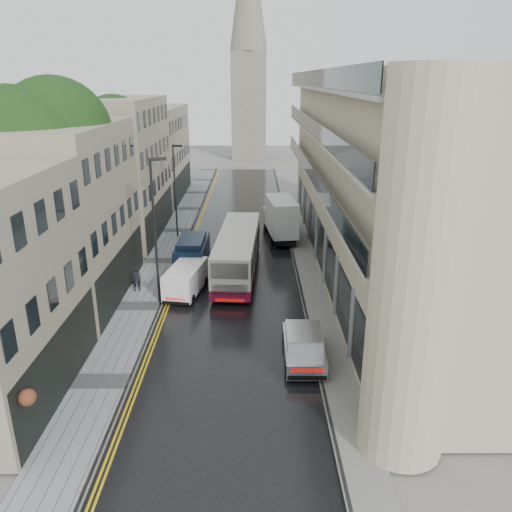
{
  "coord_description": "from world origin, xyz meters",
  "views": [
    {
      "loc": [
        1.37,
        -9.39,
        13.65
      ],
      "look_at": [
        1.49,
        18.0,
        3.87
      ],
      "focal_mm": 35.0,
      "sensor_mm": 36.0,
      "label": 1
    }
  ],
  "objects_px": {
    "silver_hatchback": "(288,362)",
    "pedestrian": "(136,279)",
    "tree_far": "(94,171)",
    "navy_van": "(175,261)",
    "cream_bus": "(216,269)",
    "lamp_post_far": "(175,192)",
    "white_lorry": "(272,223)",
    "tree_near": "(23,197)",
    "white_van": "(165,288)",
    "lamp_post_near": "(155,234)"
  },
  "relations": [
    {
      "from": "silver_hatchback",
      "to": "pedestrian",
      "type": "distance_m",
      "value": 13.95
    },
    {
      "from": "tree_far",
      "to": "navy_van",
      "type": "relative_size",
      "value": 2.36
    },
    {
      "from": "tree_far",
      "to": "cream_bus",
      "type": "height_order",
      "value": "tree_far"
    },
    {
      "from": "cream_bus",
      "to": "lamp_post_far",
      "type": "distance_m",
      "value": 13.03
    },
    {
      "from": "white_lorry",
      "to": "silver_hatchback",
      "type": "distance_m",
      "value": 20.49
    },
    {
      "from": "tree_near",
      "to": "lamp_post_far",
      "type": "height_order",
      "value": "tree_near"
    },
    {
      "from": "tree_near",
      "to": "navy_van",
      "type": "height_order",
      "value": "tree_near"
    },
    {
      "from": "white_van",
      "to": "pedestrian",
      "type": "distance_m",
      "value": 2.76
    },
    {
      "from": "tree_far",
      "to": "silver_hatchback",
      "type": "relative_size",
      "value": 2.79
    },
    {
      "from": "tree_near",
      "to": "white_van",
      "type": "xyz_separation_m",
      "value": [
        8.2,
        -0.04,
        -5.93
      ]
    },
    {
      "from": "white_van",
      "to": "lamp_post_near",
      "type": "xyz_separation_m",
      "value": [
        -0.4,
        -0.1,
        3.67
      ]
    },
    {
      "from": "tree_near",
      "to": "pedestrian",
      "type": "height_order",
      "value": "tree_near"
    },
    {
      "from": "cream_bus",
      "to": "lamp_post_near",
      "type": "distance_m",
      "value": 5.06
    },
    {
      "from": "tree_far",
      "to": "lamp_post_far",
      "type": "distance_m",
      "value": 6.99
    },
    {
      "from": "tree_near",
      "to": "cream_bus",
      "type": "relative_size",
      "value": 1.2
    },
    {
      "from": "tree_near",
      "to": "white_lorry",
      "type": "height_order",
      "value": "tree_near"
    },
    {
      "from": "silver_hatchback",
      "to": "lamp_post_far",
      "type": "bearing_deg",
      "value": 111.65
    },
    {
      "from": "white_van",
      "to": "navy_van",
      "type": "xyz_separation_m",
      "value": [
        0.07,
        3.97,
        0.35
      ]
    },
    {
      "from": "tree_near",
      "to": "pedestrian",
      "type": "bearing_deg",
      "value": 14.84
    },
    {
      "from": "tree_near",
      "to": "white_lorry",
      "type": "bearing_deg",
      "value": 37.53
    },
    {
      "from": "cream_bus",
      "to": "lamp_post_far",
      "type": "bearing_deg",
      "value": 113.2
    },
    {
      "from": "tree_near",
      "to": "lamp_post_far",
      "type": "xyz_separation_m",
      "value": [
        6.93,
        13.86,
        -2.74
      ]
    },
    {
      "from": "silver_hatchback",
      "to": "navy_van",
      "type": "height_order",
      "value": "navy_van"
    },
    {
      "from": "white_lorry",
      "to": "navy_van",
      "type": "relative_size",
      "value": 1.36
    },
    {
      "from": "tree_near",
      "to": "white_lorry",
      "type": "distance_m",
      "value": 20.08
    },
    {
      "from": "white_lorry",
      "to": "pedestrian",
      "type": "height_order",
      "value": "white_lorry"
    },
    {
      "from": "white_lorry",
      "to": "cream_bus",
      "type": "bearing_deg",
      "value": -119.39
    },
    {
      "from": "tree_near",
      "to": "tree_far",
      "type": "relative_size",
      "value": 1.11
    },
    {
      "from": "silver_hatchback",
      "to": "navy_van",
      "type": "relative_size",
      "value": 0.84
    },
    {
      "from": "cream_bus",
      "to": "navy_van",
      "type": "xyz_separation_m",
      "value": [
        -3.02,
        2.08,
        -0.23
      ]
    },
    {
      "from": "navy_van",
      "to": "white_van",
      "type": "bearing_deg",
      "value": -90.15
    },
    {
      "from": "white_lorry",
      "to": "silver_hatchback",
      "type": "xyz_separation_m",
      "value": [
        0.06,
        -20.47,
        -1.05
      ]
    },
    {
      "from": "cream_bus",
      "to": "white_van",
      "type": "relative_size",
      "value": 2.63
    },
    {
      "from": "navy_van",
      "to": "lamp_post_far",
      "type": "xyz_separation_m",
      "value": [
        -1.33,
        9.92,
        2.83
      ]
    },
    {
      "from": "tree_near",
      "to": "tree_far",
      "type": "bearing_deg",
      "value": 88.68
    },
    {
      "from": "tree_near",
      "to": "silver_hatchback",
      "type": "height_order",
      "value": "tree_near"
    },
    {
      "from": "cream_bus",
      "to": "white_van",
      "type": "distance_m",
      "value": 3.67
    },
    {
      "from": "tree_near",
      "to": "lamp_post_far",
      "type": "bearing_deg",
      "value": 63.42
    },
    {
      "from": "tree_far",
      "to": "pedestrian",
      "type": "xyz_separation_m",
      "value": [
        5.66,
        -11.42,
        -5.24
      ]
    },
    {
      "from": "tree_near",
      "to": "white_lorry",
      "type": "xyz_separation_m",
      "value": [
        15.41,
        11.84,
        -5.04
      ]
    },
    {
      "from": "cream_bus",
      "to": "lamp_post_far",
      "type": "xyz_separation_m",
      "value": [
        -4.35,
        12.0,
        2.6
      ]
    },
    {
      "from": "white_van",
      "to": "cream_bus",
      "type": "bearing_deg",
      "value": 41.79
    },
    {
      "from": "white_lorry",
      "to": "lamp_post_near",
      "type": "bearing_deg",
      "value": -129.36
    },
    {
      "from": "lamp_post_far",
      "to": "tree_near",
      "type": "bearing_deg",
      "value": -102.34
    },
    {
      "from": "tree_far",
      "to": "white_van",
      "type": "xyz_separation_m",
      "value": [
        7.9,
        -13.04,
        -5.22
      ]
    },
    {
      "from": "silver_hatchback",
      "to": "lamp_post_far",
      "type": "distance_m",
      "value": 24.28
    },
    {
      "from": "pedestrian",
      "to": "lamp_post_far",
      "type": "distance_m",
      "value": 12.73
    },
    {
      "from": "tree_near",
      "to": "tree_far",
      "type": "height_order",
      "value": "tree_near"
    },
    {
      "from": "tree_near",
      "to": "white_van",
      "type": "relative_size",
      "value": 3.16
    },
    {
      "from": "white_lorry",
      "to": "silver_hatchback",
      "type": "relative_size",
      "value": 1.61
    }
  ]
}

